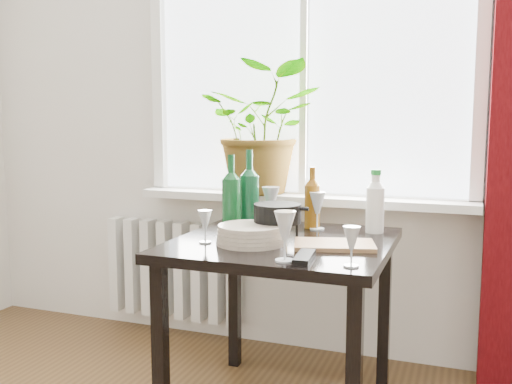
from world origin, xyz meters
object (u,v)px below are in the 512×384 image
(plate_stack, at_px, (251,235))
(cutting_board, at_px, (334,245))
(wineglass_back_left, at_px, (271,207))
(wine_bottle_right, at_px, (249,189))
(wineglass_back_center, at_px, (317,210))
(potted_plant, at_px, (264,129))
(radiator, at_px, (174,269))
(wineglass_far_right, at_px, (352,246))
(wine_bottle_left, at_px, (231,193))
(bottle_amber, at_px, (312,197))
(tv_remote, at_px, (304,257))
(table, at_px, (283,262))
(cleaning_bottle, at_px, (375,201))
(wineglass_front_left, at_px, (205,226))
(fondue_pot, at_px, (277,222))
(wineglass_front_right, at_px, (285,236))

(plate_stack, distance_m, cutting_board, 0.32)
(wineglass_back_left, distance_m, plate_stack, 0.36)
(wine_bottle_right, relative_size, wineglass_back_center, 2.09)
(potted_plant, bearing_deg, radiator, 176.90)
(wineglass_far_right, height_order, wineglass_back_center, wineglass_back_center)
(wine_bottle_left, xyz_separation_m, bottle_amber, (0.30, 0.22, -0.03))
(cutting_board, bearing_deg, tv_remote, -102.72)
(table, height_order, cleaning_bottle, cleaning_bottle)
(bottle_amber, distance_m, wineglass_back_center, 0.07)
(cleaning_bottle, xyz_separation_m, wineglass_front_left, (-0.59, -0.44, -0.07))
(wineglass_back_left, distance_m, fondue_pot, 0.27)
(wineglass_back_center, distance_m, wineglass_front_left, 0.55)
(wineglass_front_right, height_order, wineglass_far_right, wineglass_front_right)
(wineglass_front_right, bearing_deg, wine_bottle_right, 122.97)
(wineglass_front_left, height_order, fondue_pot, fondue_pot)
(table, distance_m, bottle_amber, 0.37)
(table, xyz_separation_m, cleaning_bottle, (0.32, 0.28, 0.23))
(wineglass_back_center, bearing_deg, tv_remote, -80.21)
(wine_bottle_right, distance_m, plate_stack, 0.32)
(fondue_pot, relative_size, cutting_board, 0.72)
(radiator, height_order, wineglass_front_right, wineglass_front_right)
(wineglass_front_right, xyz_separation_m, wineglass_front_left, (-0.38, 0.17, -0.02))
(table, distance_m, wineglass_back_left, 0.33)
(wine_bottle_left, height_order, wineglass_front_right, wine_bottle_left)
(plate_stack, bearing_deg, bottle_amber, 71.12)
(wineglass_far_right, relative_size, wineglass_back_center, 0.80)
(wineglass_back_center, xyz_separation_m, wineglass_front_left, (-0.34, -0.42, -0.02))
(wine_bottle_left, distance_m, wineglass_back_center, 0.39)
(cutting_board, bearing_deg, wineglass_back_center, 114.97)
(table, xyz_separation_m, fondue_pot, (-0.02, -0.02, 0.17))
(bottle_amber, height_order, fondue_pot, bottle_amber)
(potted_plant, distance_m, cutting_board, 0.94)
(wineglass_back_left, xyz_separation_m, tv_remote, (0.30, -0.52, -0.08))
(wineglass_front_right, bearing_deg, cleaning_bottle, 71.03)
(wineglass_front_right, relative_size, wineglass_back_center, 1.04)
(wineglass_back_left, bearing_deg, fondue_pot, -65.45)
(wine_bottle_left, distance_m, wine_bottle_right, 0.10)
(wineglass_front_right, distance_m, plate_stack, 0.31)
(wineglass_front_left, height_order, tv_remote, wineglass_front_left)
(wineglass_back_left, distance_m, wineglass_front_left, 0.42)
(wineglass_back_left, height_order, fondue_pot, wineglass_back_left)
(table, height_order, wineglass_front_right, wineglass_front_right)
(fondue_pot, bearing_deg, wineglass_front_right, -66.01)
(tv_remote, height_order, cutting_board, tv_remote)
(table, xyz_separation_m, cutting_board, (0.22, -0.06, 0.10))
(bottle_amber, height_order, wineglass_front_left, bottle_amber)
(table, relative_size, wineglass_front_right, 4.77)
(wineglass_back_center, height_order, tv_remote, wineglass_back_center)
(table, bearing_deg, wineglass_far_right, -44.26)
(wineglass_front_right, distance_m, wineglass_far_right, 0.23)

